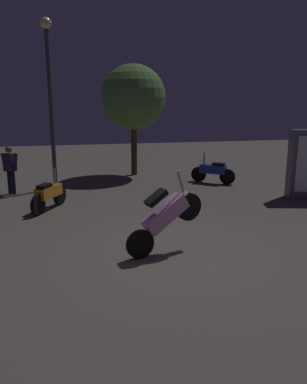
% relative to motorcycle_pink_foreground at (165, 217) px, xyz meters
% --- Properties ---
extents(ground_plane, '(40.00, 40.00, 0.00)m').
position_rel_motorcycle_pink_foreground_xyz_m(ground_plane, '(0.26, -0.05, -0.74)').
color(ground_plane, '#605951').
extents(motorcycle_pink_foreground, '(1.62, 0.58, 1.63)m').
position_rel_motorcycle_pink_foreground_xyz_m(motorcycle_pink_foreground, '(0.00, 0.00, 0.00)').
color(motorcycle_pink_foreground, black).
rests_on(motorcycle_pink_foreground, ground_plane).
extents(motorcycle_orange_parked_left, '(0.90, 1.50, 1.11)m').
position_rel_motorcycle_pink_foreground_xyz_m(motorcycle_orange_parked_left, '(-2.33, 3.68, -0.31)').
color(motorcycle_orange_parked_left, black).
rests_on(motorcycle_orange_parked_left, ground_plane).
extents(motorcycle_blue_parked_right, '(1.34, 1.14, 1.11)m').
position_rel_motorcycle_pink_foreground_xyz_m(motorcycle_blue_parked_right, '(3.38, 6.00, -0.31)').
color(motorcycle_blue_parked_right, black).
rests_on(motorcycle_blue_parked_right, ground_plane).
extents(person_rider_beside, '(0.59, 0.44, 1.56)m').
position_rel_motorcycle_pink_foreground_xyz_m(person_rider_beside, '(-3.58, 5.85, 0.17)').
color(person_rider_beside, black).
rests_on(person_rider_beside, ground_plane).
extents(streetlamp_near, '(0.36, 0.36, 5.48)m').
position_rel_motorcycle_pink_foreground_xyz_m(streetlamp_near, '(-2.23, 6.36, 2.69)').
color(streetlamp_near, '#38383D').
rests_on(streetlamp_near, ground_plane).
extents(tree_center_bg, '(2.53, 2.53, 4.35)m').
position_rel_motorcycle_pink_foreground_xyz_m(tree_center_bg, '(0.86, 8.27, 2.33)').
color(tree_center_bg, '#4C331E').
rests_on(tree_center_bg, ground_plane).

